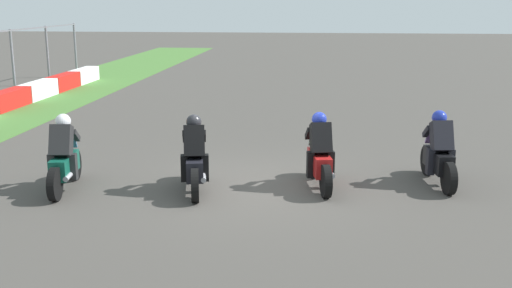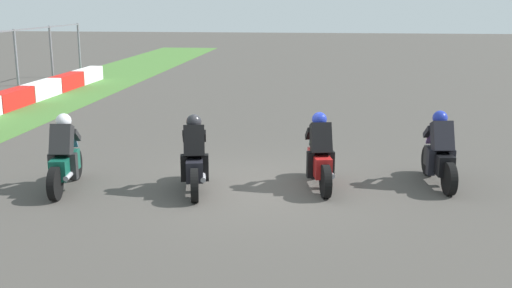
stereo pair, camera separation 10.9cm
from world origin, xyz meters
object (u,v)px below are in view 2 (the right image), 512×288
Objects in this scene: rider_lane_c at (195,160)px; rider_lane_d at (65,159)px; rider_lane_b at (320,157)px; rider_lane_a at (439,155)px.

rider_lane_c is 2.58m from rider_lane_d.
rider_lane_b is 2.48m from rider_lane_c.
rider_lane_b is (-0.44, 2.41, 0.00)m from rider_lane_a.
rider_lane_d is (-1.16, 7.41, 0.00)m from rider_lane_a.
rider_lane_a is 1.01× the size of rider_lane_b.
rider_lane_a is at bearing -88.65° from rider_lane_d.
rider_lane_d is at bearing 87.48° from rider_lane_b.
rider_lane_a and rider_lane_b have the same top height.
rider_lane_b and rider_lane_c have the same top height.
rider_lane_d is at bearing 82.96° from rider_lane_c.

